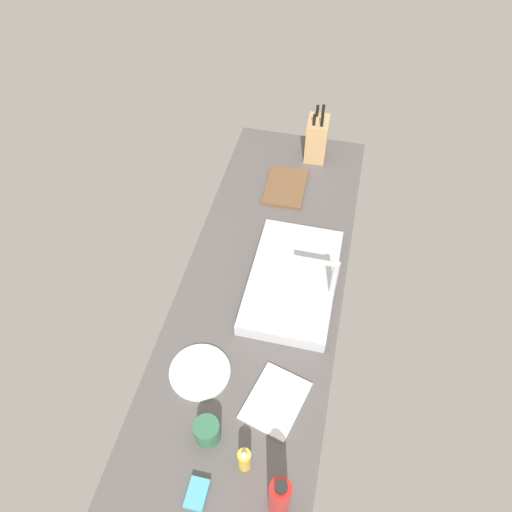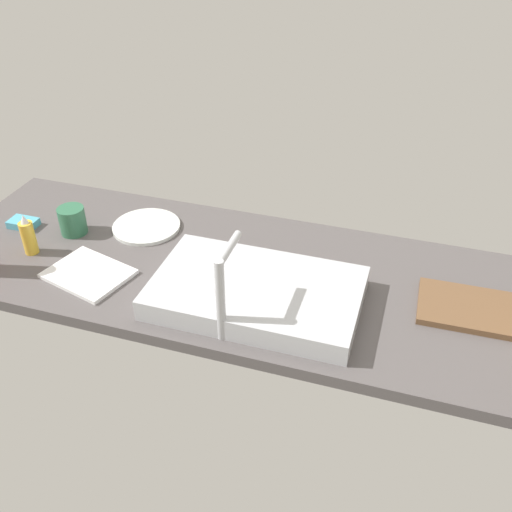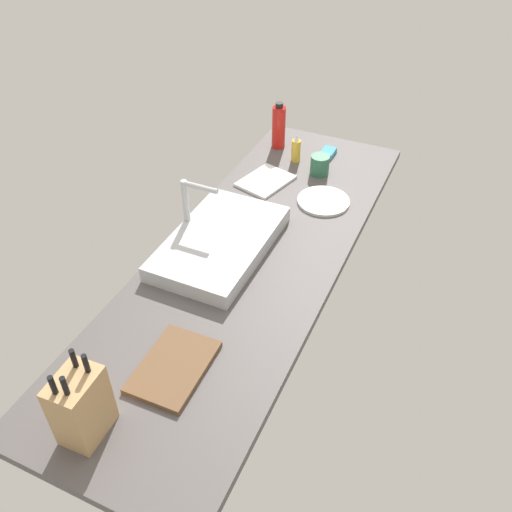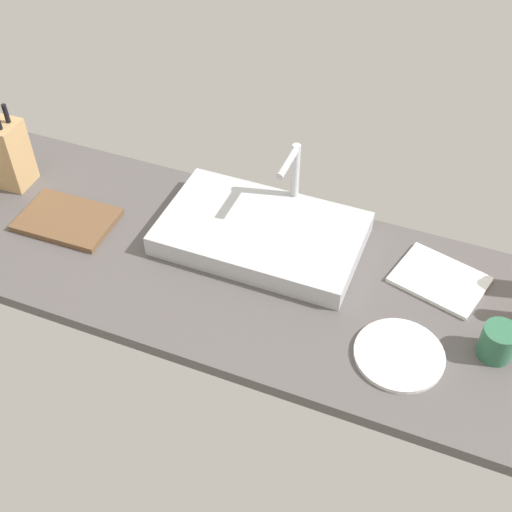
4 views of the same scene
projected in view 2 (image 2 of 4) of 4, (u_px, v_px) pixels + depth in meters
countertop_slab at (261, 280)px, 167.49cm from camera, size 199.42×65.46×3.50cm
sink_basin at (256, 293)px, 154.96cm from camera, size 55.62×33.73×6.14cm
faucet at (222, 288)px, 138.65cm from camera, size 5.50×14.89×23.49cm
cutting_board at (471, 309)px, 152.86cm from camera, size 27.72×19.25×1.80cm
soap_bottle at (28, 236)px, 172.92cm from camera, size 4.18×4.18×13.25cm
dinner_plate at (146, 227)px, 187.17cm from camera, size 21.80×21.80×1.20cm
dish_towel at (88, 274)px, 166.11cm from camera, size 26.63×22.82×1.20cm
coffee_mug at (72, 220)px, 182.93cm from camera, size 8.41×8.41×8.86cm
dish_sponge at (23, 223)px, 187.75cm from camera, size 9.00×6.01×2.40cm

